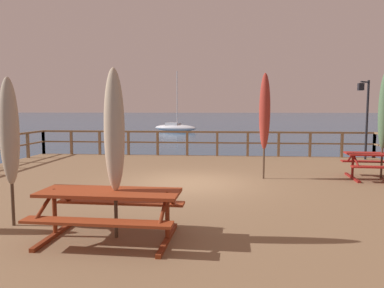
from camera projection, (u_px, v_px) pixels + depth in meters
name	position (u px, v px, depth m)	size (l,w,h in m)	color
ground_plane	(189.00, 211.00, 10.14)	(600.00, 600.00, 0.00)	navy
wooden_deck	(189.00, 197.00, 10.10)	(14.83, 12.23, 0.80)	#846647
railing_waterside_far	(202.00, 139.00, 15.91)	(14.63, 0.10, 1.09)	brown
picnic_table_back_left	(110.00, 203.00, 5.68)	(2.24, 1.47, 0.78)	#993819
patio_umbrella_tall_back_right	(384.00, 111.00, 10.48)	(0.32, 0.32, 3.12)	#4C3828
patio_umbrella_tall_mid_left	(114.00, 131.00, 5.63)	(0.32, 0.32, 2.67)	#4C3828
patio_umbrella_tall_mid_right	(9.00, 132.00, 6.24)	(0.32, 0.32, 2.59)	#4C3828
patio_umbrella_short_back	(265.00, 112.00, 10.54)	(0.32, 0.32, 3.08)	#4C3828
lamp_post_hooked	(365.00, 107.00, 14.53)	(0.57, 0.50, 3.20)	black
sailboat_distant	(175.00, 127.00, 46.90)	(6.18, 3.86, 7.72)	silver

